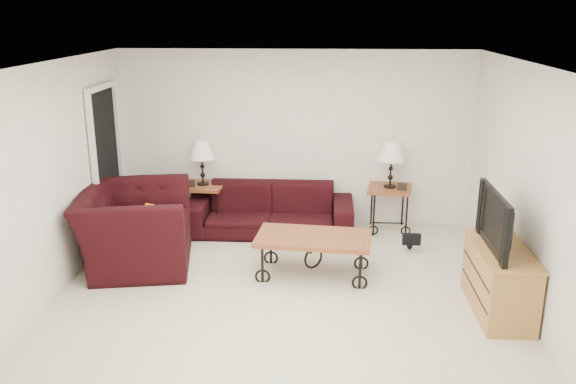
% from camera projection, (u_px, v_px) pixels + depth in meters
% --- Properties ---
extents(ground, '(5.00, 5.00, 0.00)m').
position_uv_depth(ground, '(284.00, 298.00, 6.49)').
color(ground, beige).
rests_on(ground, ground).
extents(wall_back, '(5.00, 0.02, 2.50)m').
position_uv_depth(wall_back, '(296.00, 139.00, 8.51)').
color(wall_back, white).
rests_on(wall_back, ground).
extents(wall_front, '(5.00, 0.02, 2.50)m').
position_uv_depth(wall_front, '(257.00, 302.00, 3.74)').
color(wall_front, white).
rests_on(wall_front, ground).
extents(wall_left, '(0.02, 5.00, 2.50)m').
position_uv_depth(wall_left, '(47.00, 184.00, 6.27)').
color(wall_left, white).
rests_on(wall_left, ground).
extents(wall_right, '(0.02, 5.00, 2.50)m').
position_uv_depth(wall_right, '(532.00, 193.00, 5.98)').
color(wall_right, white).
rests_on(wall_right, ground).
extents(ceiling, '(5.00, 5.00, 0.00)m').
position_uv_depth(ceiling, '(284.00, 65.00, 5.76)').
color(ceiling, white).
rests_on(ceiling, wall_back).
extents(doorway, '(0.08, 0.94, 2.04)m').
position_uv_depth(doorway, '(107.00, 166.00, 7.91)').
color(doorway, black).
rests_on(doorway, ground).
extents(sofa, '(2.30, 0.90, 0.67)m').
position_uv_depth(sofa, '(270.00, 209.00, 8.34)').
color(sofa, black).
rests_on(sofa, ground).
extents(side_table_left, '(0.61, 0.61, 0.63)m').
position_uv_depth(side_table_left, '(204.00, 205.00, 8.57)').
color(side_table_left, brown).
rests_on(side_table_left, ground).
extents(side_table_right, '(0.67, 0.67, 0.64)m').
position_uv_depth(side_table_right, '(389.00, 209.00, 8.42)').
color(side_table_right, brown).
rests_on(side_table_right, ground).
extents(lamp_left, '(0.38, 0.38, 0.63)m').
position_uv_depth(lamp_left, '(202.00, 163.00, 8.39)').
color(lamp_left, black).
rests_on(lamp_left, side_table_left).
extents(lamp_right, '(0.42, 0.42, 0.64)m').
position_uv_depth(lamp_right, '(391.00, 165.00, 8.23)').
color(lamp_right, black).
rests_on(lamp_right, side_table_right).
extents(photo_frame_left, '(0.13, 0.03, 0.11)m').
position_uv_depth(photo_frame_left, '(190.00, 184.00, 8.33)').
color(photo_frame_left, black).
rests_on(photo_frame_left, side_table_left).
extents(photo_frame_right, '(0.13, 0.06, 0.11)m').
position_uv_depth(photo_frame_right, '(402.00, 187.00, 8.16)').
color(photo_frame_right, black).
rests_on(photo_frame_right, side_table_right).
extents(coffee_table, '(1.38, 0.84, 0.50)m').
position_uv_depth(coffee_table, '(313.00, 256.00, 6.99)').
color(coffee_table, brown).
rests_on(coffee_table, ground).
extents(armchair, '(1.50, 1.65, 0.94)m').
position_uv_depth(armchair, '(135.00, 228.00, 7.25)').
color(armchair, black).
rests_on(armchair, ground).
extents(throw_pillow, '(0.18, 0.44, 0.43)m').
position_uv_depth(throw_pillow, '(146.00, 226.00, 7.18)').
color(throw_pillow, '#D6561B').
rests_on(throw_pillow, armchair).
extents(tv_stand, '(0.48, 1.16, 0.70)m').
position_uv_depth(tv_stand, '(499.00, 280.00, 6.13)').
color(tv_stand, '#AC863F').
rests_on(tv_stand, ground).
extents(television, '(0.14, 1.04, 0.60)m').
position_uv_depth(television, '(504.00, 221.00, 5.94)').
color(television, black).
rests_on(television, tv_stand).
extents(backpack, '(0.37, 0.28, 0.46)m').
position_uv_depth(backpack, '(410.00, 233.00, 7.76)').
color(backpack, black).
rests_on(backpack, ground).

